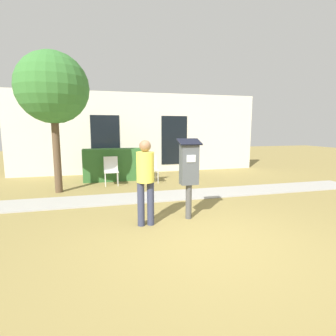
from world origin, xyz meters
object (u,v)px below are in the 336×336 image
Objects in this scene: parking_meter at (189,168)px; outdoor_chair_right at (186,165)px; person_standing at (145,176)px; outdoor_chair_left at (111,168)px; outdoor_chair_middle at (151,167)px.

outdoor_chair_right is (1.26, 3.89, -0.49)m from parking_meter.
outdoor_chair_left is at bearing 88.10° from person_standing.
parking_meter is 1.77× the size of outdoor_chair_middle.
parking_meter is at bearing -60.40° from outdoor_chair_left.
outdoor_chair_middle is at bearing 90.61° from parking_meter.
parking_meter is 1.77× the size of outdoor_chair_right.
person_standing is (-0.89, -0.15, -0.09)m from parking_meter.
outdoor_chair_middle is at bearing -157.65° from outdoor_chair_right.
outdoor_chair_middle is 1.00× the size of outdoor_chair_right.
outdoor_chair_left is at bearing -159.24° from outdoor_chair_right.
outdoor_chair_middle is 1.31m from outdoor_chair_right.
outdoor_chair_middle and outdoor_chair_right have the same top height.
outdoor_chair_right is at bearing 14.52° from outdoor_chair_left.
parking_meter is 0.90m from person_standing.
outdoor_chair_right is at bearing 72.05° from parking_meter.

